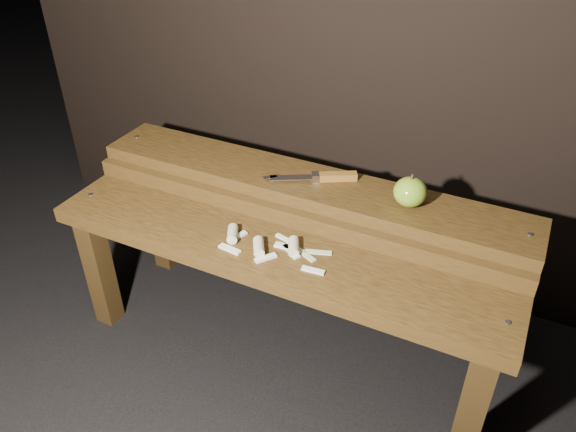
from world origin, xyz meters
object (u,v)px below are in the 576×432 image
at_px(bench_rear_tier, 305,207).
at_px(knife, 326,177).
at_px(apple, 410,192).
at_px(bench_front_tier, 267,273).

bearing_deg(bench_rear_tier, knife, 25.03).
height_order(bench_rear_tier, apple, apple).
xyz_separation_m(bench_rear_tier, knife, (0.05, 0.02, 0.10)).
distance_m(bench_front_tier, knife, 0.30).
distance_m(bench_front_tier, apple, 0.40).
distance_m(bench_front_tier, bench_rear_tier, 0.23).
bearing_deg(knife, apple, -4.48).
relative_size(bench_front_tier, apple, 14.06).
xyz_separation_m(bench_front_tier, bench_rear_tier, (0.00, 0.23, 0.06)).
bearing_deg(apple, knife, 175.52).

